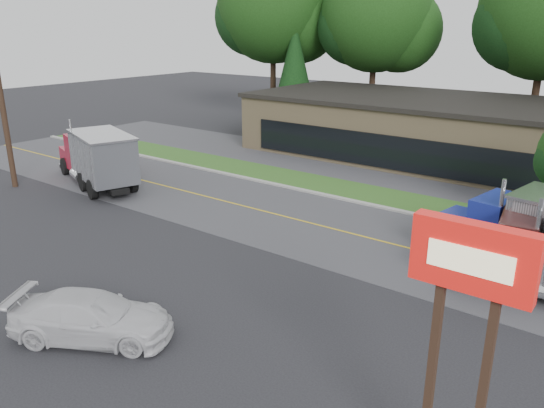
{
  "coord_description": "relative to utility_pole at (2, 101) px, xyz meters",
  "views": [
    {
      "loc": [
        12.86,
        -11.54,
        9.22
      ],
      "look_at": [
        -0.42,
        5.98,
        1.8
      ],
      "focal_mm": 35.0,
      "sensor_mm": 36.0,
      "label": 1
    }
  ],
  "objects": [
    {
      "name": "road",
      "position": [
        18.0,
        5.5,
        -5.09
      ],
      "size": [
        60.0,
        8.0,
        0.02
      ],
      "primitive_type": "cube",
      "color": "#59595F",
      "rests_on": "ground"
    },
    {
      "name": "rally_car",
      "position": [
        17.79,
        -6.98,
        -4.37
      ],
      "size": [
        5.34,
        4.26,
        1.45
      ],
      "primitive_type": "imported",
      "rotation": [
        0.0,
        0.0,
        2.1
      ],
      "color": "silver",
      "rests_on": "ground"
    },
    {
      "name": "center_line",
      "position": [
        18.0,
        5.5,
        -5.09
      ],
      "size": [
        60.0,
        0.12,
        0.01
      ],
      "primitive_type": "cube",
      "color": "gold",
      "rests_on": "ground"
    },
    {
      "name": "ground",
      "position": [
        18.0,
        -3.5,
        -5.09
      ],
      "size": [
        140.0,
        140.0,
        0.0
      ],
      "primitive_type": "plane",
      "color": "#2C2C31",
      "rests_on": "ground"
    },
    {
      "name": "tree_far_b",
      "position": [
        8.16,
        30.63,
        4.47
      ],
      "size": [
        10.5,
        9.88,
        14.98
      ],
      "color": "#382619",
      "rests_on": "ground"
    },
    {
      "name": "grass_verge",
      "position": [
        18.0,
        11.5,
        -5.09
      ],
      "size": [
        60.0,
        3.4,
        0.03
      ],
      "primitive_type": "cube",
      "color": "#2E511B",
      "rests_on": "ground"
    },
    {
      "name": "far_parking",
      "position": [
        18.0,
        16.5,
        -5.09
      ],
      "size": [
        60.0,
        7.0,
        0.02
      ],
      "primitive_type": "cube",
      "color": "#59595F",
      "rests_on": "ground"
    },
    {
      "name": "tree_far_a",
      "position": [
        -1.82,
        28.64,
        5.41
      ],
      "size": [
        11.53,
        10.86,
        16.45
      ],
      "color": "#382619",
      "rests_on": "ground"
    },
    {
      "name": "curb",
      "position": [
        18.0,
        9.7,
        -5.09
      ],
      "size": [
        60.0,
        0.3,
        0.12
      ],
      "primitive_type": "cube",
      "color": "#9E9E99",
      "rests_on": "ground"
    },
    {
      "name": "dump_truck_red",
      "position": [
        3.91,
        3.26,
        -3.29
      ],
      "size": [
        8.95,
        5.16,
        3.36
      ],
      "rotation": [
        0.0,
        0.0,
        2.81
      ],
      "color": "black",
      "rests_on": "ground"
    },
    {
      "name": "strip_mall",
      "position": [
        20.0,
        22.5,
        -3.09
      ],
      "size": [
        32.0,
        12.0,
        4.0
      ],
      "primitive_type": "cube",
      "color": "tan",
      "rests_on": "ground"
    },
    {
      "name": "evergreen_left",
      "position": [
        2.0,
        26.5,
        0.32
      ],
      "size": [
        4.33,
        4.33,
        9.85
      ],
      "color": "#382619",
      "rests_on": "ground"
    },
    {
      "name": "utility_pole",
      "position": [
        0.0,
        0.0,
        0.0
      ],
      "size": [
        1.6,
        0.32,
        10.0
      ],
      "color": "#382619",
      "rests_on": "ground"
    }
  ]
}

